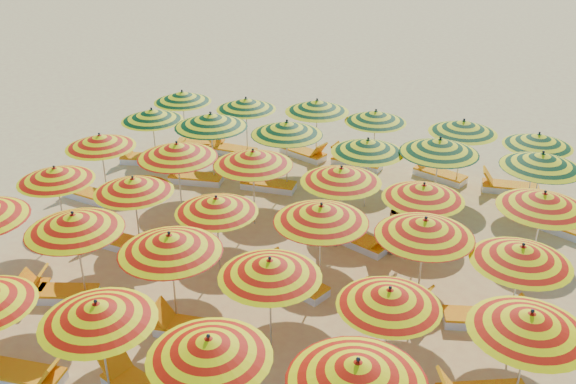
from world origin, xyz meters
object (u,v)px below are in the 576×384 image
Objects in this scene: umbrella_4 at (357,372)px; umbrella_33 at (376,116)px; umbrella_9 at (270,268)px; umbrella_7 at (74,222)px; umbrella_19 at (177,150)px; lounger_6 at (14,287)px; umbrella_17 at (522,254)px; umbrella_32 at (317,106)px; umbrella_29 at (542,160)px; lounger_23 at (356,162)px; umbrella_25 at (211,120)px; lounger_17 at (194,178)px; lounger_1 at (24,375)px; lounger_8 at (192,329)px; lounger_16 at (145,159)px; umbrella_14 at (216,205)px; umbrella_3 at (209,347)px; umbrella_12 at (55,174)px; lounger_19 at (549,223)px; umbrella_18 at (100,141)px; umbrella_26 at (287,128)px; umbrella_20 at (253,158)px; umbrella_23 at (544,201)px; lounger_24 at (439,174)px; lounger_10 at (119,242)px; umbrella_27 at (368,146)px; lounger_12 at (394,298)px; umbrella_16 at (425,228)px; umbrella_8 at (170,243)px; umbrella_21 at (341,175)px; umbrella_28 at (440,146)px; lounger_11 at (294,282)px; umbrella_24 at (152,115)px; lounger_7 at (59,293)px; umbrella_35 at (538,140)px; lounger_13 at (485,318)px; lounger_22 at (304,153)px; beachgoer_b at (399,224)px; umbrella_34 at (463,127)px; lounger_21 at (231,150)px; umbrella_13 at (133,185)px; umbrella_31 at (246,104)px; lounger_18 at (267,184)px; umbrella_22 at (424,192)px; umbrella_10 at (389,297)px; lounger_14 at (88,194)px; umbrella_2 at (97,312)px; umbrella_30 at (182,97)px; lounger_25 at (508,187)px; lounger_15 at (359,241)px; umbrella_15 at (321,213)px.

umbrella_4 reaches higher than umbrella_33.
umbrella_7 is at bearing 178.93° from umbrella_9.
lounger_6 is at bearing -112.37° from umbrella_19.
umbrella_17 is 9.95m from umbrella_32.
lounger_23 is (-5.68, 2.36, -1.89)m from umbrella_29.
umbrella_25 is 2.07m from lounger_17.
lounger_1 is 3.43m from lounger_8.
lounger_16 is at bearing 26.30° from lounger_23.
umbrella_3 is at bearing -65.52° from umbrella_14.
lounger_19 is at bearing 21.95° from umbrella_12.
umbrella_26 reaches higher than umbrella_18.
umbrella_23 is (7.43, 0.07, -0.03)m from umbrella_20.
lounger_24 is (6.78, 2.77, -1.97)m from umbrella_25.
umbrella_3 is at bearing 101.60° from lounger_23.
lounger_8 is 4.38m from lounger_10.
umbrella_27 is 1.26× the size of lounger_12.
umbrella_14 is at bearing 86.74° from lounger_23.
umbrella_16 is at bearing -173.39° from lounger_10.
umbrella_23 is 8.69m from lounger_8.
umbrella_26 is at bearing 50.90° from umbrella_19.
lounger_6 is (-4.20, -0.32, -1.91)m from umbrella_8.
umbrella_21 is 0.76× the size of umbrella_28.
lounger_11 is (-2.91, -0.31, -1.90)m from umbrella_16.
umbrella_24 is 1.28× the size of lounger_7.
umbrella_28 is 5.97m from lounger_11.
umbrella_35 is 7.15m from lounger_13.
umbrella_9 is 1.29× the size of lounger_22.
lounger_7 is 8.56m from beachgoer_b.
umbrella_34 reaches higher than lounger_11.
umbrella_29 is (7.37, 2.51, 0.00)m from umbrella_20.
umbrella_26 reaches higher than umbrella_34.
umbrella_7 is 9.27m from lounger_21.
umbrella_13 is 0.97× the size of umbrella_25.
umbrella_9 is 0.90× the size of umbrella_31.
lounger_16 is 1.03× the size of lounger_18.
umbrella_4 is at bearing -89.12° from umbrella_22.
beachgoer_b is (6.23, -4.50, -1.14)m from umbrella_31.
lounger_17 is at bearing 4.29° from lounger_18.
umbrella_26 is 1.44× the size of lounger_24.
lounger_16 is 2.47m from lounger_17.
lounger_12 is at bearing -94.73° from umbrella_34.
lounger_6 is at bearing -178.23° from umbrella_10.
umbrella_19 reaches higher than lounger_18.
umbrella_21 is 1.25× the size of lounger_14.
umbrella_2 is 1.12× the size of umbrella_30.
lounger_21 is 0.98× the size of lounger_25.
umbrella_16 reaches higher than lounger_24.
umbrella_2 is at bearing -92.39° from lounger_15.
umbrella_15 is 10.02m from umbrella_30.
umbrella_29 reaches higher than lounger_24.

